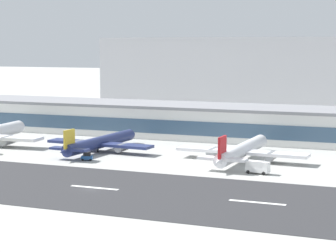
{
  "coord_description": "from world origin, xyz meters",
  "views": [
    {
      "loc": [
        68.77,
        -126.64,
        32.37
      ],
      "look_at": [
        -1.04,
        50.21,
        8.48
      ],
      "focal_mm": 68.84,
      "sensor_mm": 36.0,
      "label": 1
    }
  ],
  "objects_px": {
    "distant_hotel_block": "(220,71)",
    "airliner_gold_tail_gate_1": "(98,143)",
    "terminal_building": "(214,122)",
    "airliner_red_tail_gate_2": "(241,151)",
    "service_box_truck_0": "(258,167)",
    "service_baggage_tug_1": "(87,157)"
  },
  "relations": [
    {
      "from": "distant_hotel_block",
      "to": "airliner_gold_tail_gate_1",
      "type": "bearing_deg",
      "value": -85.91
    },
    {
      "from": "terminal_building",
      "to": "airliner_red_tail_gate_2",
      "type": "xyz_separation_m",
      "value": [
        20.83,
        -41.5,
        -2.84
      ]
    },
    {
      "from": "airliner_red_tail_gate_2",
      "to": "service_box_truck_0",
      "type": "xyz_separation_m",
      "value": [
        8.61,
        -15.3,
        -1.14
      ]
    },
    {
      "from": "terminal_building",
      "to": "service_box_truck_0",
      "type": "relative_size",
      "value": 31.29
    },
    {
      "from": "service_box_truck_0",
      "to": "service_baggage_tug_1",
      "type": "relative_size",
      "value": 1.79
    },
    {
      "from": "airliner_gold_tail_gate_1",
      "to": "service_baggage_tug_1",
      "type": "bearing_deg",
      "value": -161.15
    },
    {
      "from": "airliner_red_tail_gate_2",
      "to": "service_baggage_tug_1",
      "type": "height_order",
      "value": "airliner_red_tail_gate_2"
    },
    {
      "from": "terminal_building",
      "to": "service_baggage_tug_1",
      "type": "distance_m",
      "value": 59.56
    },
    {
      "from": "distant_hotel_block",
      "to": "service_baggage_tug_1",
      "type": "bearing_deg",
      "value": -85.05
    },
    {
      "from": "service_baggage_tug_1",
      "to": "service_box_truck_0",
      "type": "bearing_deg",
      "value": -17.35
    },
    {
      "from": "airliner_gold_tail_gate_1",
      "to": "service_box_truck_0",
      "type": "height_order",
      "value": "airliner_gold_tail_gate_1"
    },
    {
      "from": "terminal_building",
      "to": "service_box_truck_0",
      "type": "distance_m",
      "value": 64.09
    },
    {
      "from": "terminal_building",
      "to": "airliner_red_tail_gate_2",
      "type": "distance_m",
      "value": 46.52
    },
    {
      "from": "airliner_red_tail_gate_2",
      "to": "service_baggage_tug_1",
      "type": "bearing_deg",
      "value": 111.4
    },
    {
      "from": "distant_hotel_block",
      "to": "airliner_red_tail_gate_2",
      "type": "relative_size",
      "value": 3.06
    },
    {
      "from": "airliner_red_tail_gate_2",
      "to": "service_box_truck_0",
      "type": "bearing_deg",
      "value": -148.63
    },
    {
      "from": "airliner_gold_tail_gate_1",
      "to": "airliner_red_tail_gate_2",
      "type": "xyz_separation_m",
      "value": [
        44.54,
        0.68,
        0.14
      ]
    },
    {
      "from": "airliner_gold_tail_gate_1",
      "to": "terminal_building",
      "type": "bearing_deg",
      "value": -25.55
    },
    {
      "from": "distant_hotel_block",
      "to": "service_box_truck_0",
      "type": "xyz_separation_m",
      "value": [
        65.05,
        -180.79,
        -16.53
      ]
    },
    {
      "from": "distant_hotel_block",
      "to": "terminal_building",
      "type": "bearing_deg",
      "value": -73.98
    },
    {
      "from": "service_box_truck_0",
      "to": "airliner_red_tail_gate_2",
      "type": "bearing_deg",
      "value": 127.73
    },
    {
      "from": "service_box_truck_0",
      "to": "service_baggage_tug_1",
      "type": "xyz_separation_m",
      "value": [
        -49.47,
        0.9,
        -0.74
      ]
    }
  ]
}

